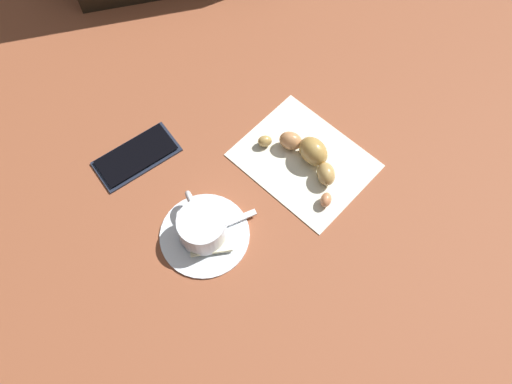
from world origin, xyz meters
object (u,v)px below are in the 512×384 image
napkin (304,159)px  saucer (205,235)px  espresso_cup (202,226)px  teaspoon (205,232)px  croissant (309,155)px  sugar_packet (211,248)px  cell_phone (137,156)px

napkin → saucer: bearing=-173.5°
espresso_cup → saucer: bearing=-87.1°
saucer → espresso_cup: espresso_cup is taller
saucer → napkin: (0.19, 0.02, -0.00)m
espresso_cup → teaspoon: bearing=-37.9°
teaspoon → croissant: 0.20m
espresso_cup → sugar_packet: bearing=-97.3°
cell_phone → espresso_cup: bearing=-83.1°
croissant → sugar_packet: bearing=-168.7°
sugar_packet → espresso_cup: bearing=107.8°
sugar_packet → croissant: size_ratio=0.37×
saucer → teaspoon: 0.01m
croissant → cell_phone: croissant is taller
teaspoon → croissant: (0.20, 0.01, 0.01)m
croissant → cell_phone: 0.27m
cell_phone → sugar_packet: bearing=-85.1°
saucer → cell_phone: bearing=96.8°
saucer → croissant: (0.20, 0.01, 0.02)m
napkin → croissant: bearing=-66.4°
teaspoon → croissant: croissant is taller
napkin → teaspoon: bearing=-173.6°
espresso_cup → napkin: bearing=5.8°
sugar_packet → croissant: (0.20, 0.04, 0.01)m
napkin → cell_phone: bearing=145.1°
teaspoon → croissant: bearing=4.1°
saucer → sugar_packet: sugar_packet is taller
espresso_cup → napkin: size_ratio=0.48×
croissant → cell_phone: (-0.22, 0.16, -0.02)m
saucer → napkin: saucer is taller
teaspoon → saucer: bearing=-161.4°
teaspoon → sugar_packet: bearing=-102.2°
teaspoon → sugar_packet: size_ratio=2.01×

